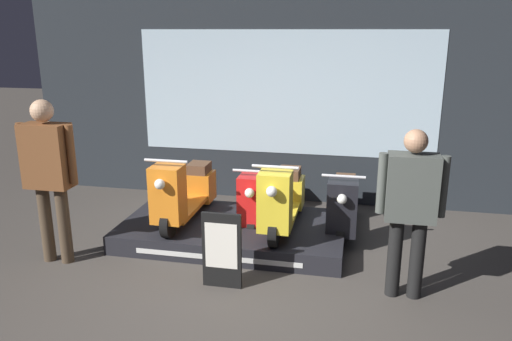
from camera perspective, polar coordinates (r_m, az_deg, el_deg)
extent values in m
plane|color=#423D38|center=(4.60, -2.90, -15.67)|extent=(30.00, 30.00, 0.00)
cube|color=#23282D|center=(7.01, 3.40, 9.26)|extent=(7.53, 0.08, 3.20)
cube|color=silver|center=(6.97, 3.34, 8.81)|extent=(4.14, 0.01, 1.70)
cube|color=black|center=(5.93, -2.59, -6.92)|extent=(2.58, 1.41, 0.22)
cube|color=silver|center=(5.31, -4.51, -9.92)|extent=(1.81, 0.01, 0.05)
cylinder|color=black|center=(5.51, -9.98, -5.97)|extent=(0.09, 0.32, 0.32)
cylinder|color=black|center=(6.49, -6.38, -2.42)|extent=(0.09, 0.32, 0.32)
cube|color=orange|center=(6.00, -8.02, -4.13)|extent=(0.32, 1.02, 0.05)
cube|color=orange|center=(5.42, -10.05, -2.68)|extent=(0.33, 0.29, 0.62)
cube|color=orange|center=(6.44, -6.46, -1.79)|extent=(0.35, 0.34, 0.37)
cube|color=brown|center=(6.37, -6.55, 0.30)|extent=(0.25, 0.30, 0.12)
cylinder|color=silver|center=(5.30, -10.27, 1.08)|extent=(0.47, 0.03, 0.03)
sphere|color=white|center=(5.19, -10.95, -1.55)|extent=(0.11, 0.11, 0.11)
cylinder|color=black|center=(5.21, 2.09, -7.04)|extent=(0.09, 0.32, 0.32)
cylinder|color=black|center=(6.24, 3.84, -3.12)|extent=(0.09, 0.32, 0.32)
cube|color=yellow|center=(5.72, 3.04, -4.98)|extent=(0.32, 1.02, 0.05)
cube|color=yellow|center=(5.11, 2.17, -3.57)|extent=(0.33, 0.29, 0.62)
cube|color=yellow|center=(6.19, 3.82, -2.46)|extent=(0.35, 0.34, 0.37)
cube|color=brown|center=(6.11, 3.85, -0.30)|extent=(0.25, 0.30, 0.12)
cylinder|color=silver|center=(4.99, 2.20, 0.40)|extent=(0.47, 0.03, 0.03)
sphere|color=white|center=(4.87, 1.80, -2.41)|extent=(0.11, 0.11, 0.11)
cylinder|color=black|center=(5.85, -0.34, -6.69)|extent=(0.09, 0.32, 0.32)
cylinder|color=black|center=(6.87, 1.62, -3.19)|extent=(0.09, 0.32, 0.32)
cube|color=red|center=(6.36, 0.72, -4.87)|extent=(0.32, 1.02, 0.05)
cube|color=red|center=(5.75, -0.30, -3.60)|extent=(0.33, 0.29, 0.62)
cube|color=red|center=(6.82, 1.59, -2.60)|extent=(0.35, 0.34, 0.37)
cube|color=brown|center=(6.74, 1.59, -0.64)|extent=(0.25, 0.30, 0.12)
cylinder|color=silver|center=(5.63, -0.32, -0.08)|extent=(0.47, 0.03, 0.03)
sphere|color=white|center=(5.51, -0.74, -2.58)|extent=(0.11, 0.11, 0.11)
cylinder|color=black|center=(5.74, 9.64, -7.39)|extent=(0.09, 0.32, 0.32)
cylinder|color=black|center=(6.78, 10.06, -3.71)|extent=(0.09, 0.32, 0.32)
cube|color=black|center=(6.26, 9.86, -5.47)|extent=(0.32, 1.02, 0.05)
cube|color=black|center=(5.64, 9.81, -4.25)|extent=(0.33, 0.29, 0.62)
cube|color=black|center=(6.73, 10.08, -3.11)|extent=(0.35, 0.34, 0.37)
cube|color=brown|center=(6.65, 10.18, -1.13)|extent=(0.25, 0.30, 0.12)
cylinder|color=silver|center=(5.52, 9.98, -0.67)|extent=(0.47, 0.03, 0.03)
sphere|color=white|center=(5.39, 9.80, -3.24)|extent=(0.11, 0.11, 0.11)
cylinder|color=#473828|center=(5.76, -22.84, -5.61)|extent=(0.13, 0.13, 0.83)
cylinder|color=#473828|center=(5.65, -21.07, -5.85)|extent=(0.13, 0.13, 0.83)
cube|color=brown|center=(5.49, -22.76, 1.56)|extent=(0.47, 0.26, 0.66)
cylinder|color=brown|center=(5.64, -25.10, 1.93)|extent=(0.08, 0.08, 0.61)
cylinder|color=brown|center=(5.33, -20.36, 1.71)|extent=(0.08, 0.08, 0.61)
sphere|color=tan|center=(5.40, -23.28, 6.29)|extent=(0.23, 0.23, 0.23)
cylinder|color=black|center=(4.83, 15.53, -9.52)|extent=(0.13, 0.13, 0.76)
cylinder|color=black|center=(4.85, 17.90, -9.61)|extent=(0.13, 0.13, 0.76)
cube|color=#474C47|center=(4.60, 17.39, -1.87)|extent=(0.44, 0.25, 0.60)
cylinder|color=#474C47|center=(4.57, 14.17, -1.41)|extent=(0.08, 0.08, 0.55)
cylinder|color=#474C47|center=(4.62, 20.62, -1.76)|extent=(0.08, 0.08, 0.55)
sphere|color=#A87A5B|center=(4.49, 17.82, 3.22)|extent=(0.21, 0.21, 0.21)
cube|color=black|center=(4.80, -3.93, -9.12)|extent=(0.38, 0.04, 0.75)
cube|color=white|center=(4.76, -4.01, -8.61)|extent=(0.31, 0.01, 0.45)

